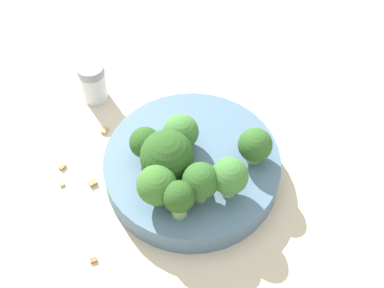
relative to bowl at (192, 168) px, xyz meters
The scene contains 16 objects.
ground_plane 0.02m from the bowl, ahead, with size 3.00×3.00×0.00m, color beige.
bowl is the anchor object (origin of this frame).
broccoli_floret_0 0.05m from the bowl, 168.17° to the left, with size 0.04×0.04×0.05m.
broccoli_floret_1 0.09m from the bowl, 42.95° to the right, with size 0.03×0.03×0.05m.
broccoli_floret_2 0.08m from the bowl, ahead, with size 0.04×0.04×0.05m.
broccoli_floret_3 0.06m from the bowl, 81.17° to the right, with size 0.06×0.06×0.06m.
broccoli_floret_4 0.08m from the bowl, 59.03° to the left, with size 0.04×0.04×0.05m.
broccoli_floret_5 0.08m from the bowl, 65.98° to the right, with size 0.04×0.04×0.05m.
broccoli_floret_6 0.07m from the bowl, 22.12° to the right, with size 0.04×0.04×0.05m.
broccoli_floret_7 0.07m from the bowl, 127.15° to the right, with size 0.04×0.04×0.04m.
pepper_shaker 0.18m from the bowl, 166.54° to the right, with size 0.03×0.03×0.06m.
almond_crumb_0 0.13m from the bowl, 153.14° to the right, with size 0.01×0.01×0.01m, color tan.
almond_crumb_1 0.16m from the bowl, 116.87° to the right, with size 0.01×0.00×0.01m, color tan.
almond_crumb_2 0.15m from the bowl, 76.04° to the right, with size 0.01×0.01×0.01m, color olive.
almond_crumb_3 0.12m from the bowl, 116.08° to the right, with size 0.01×0.01×0.01m, color #AD7F4C.
almond_crumb_4 0.16m from the bowl, 126.18° to the right, with size 0.01×0.01×0.01m, color #AD7F4C.
Camera 1 is at (0.30, -0.19, 0.54)m, focal length 50.00 mm.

